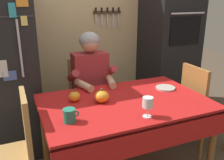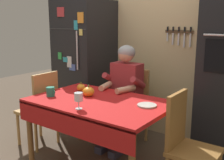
{
  "view_description": "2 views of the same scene",
  "coord_description": "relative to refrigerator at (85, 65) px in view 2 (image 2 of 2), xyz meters",
  "views": [
    {
      "loc": [
        -0.84,
        -1.63,
        1.57
      ],
      "look_at": [
        -0.1,
        0.15,
        0.92
      ],
      "focal_mm": 39.61,
      "sensor_mm": 36.0,
      "label": 1
    },
    {
      "loc": [
        1.7,
        -2.0,
        1.54
      ],
      "look_at": [
        0.1,
        0.18,
        0.95
      ],
      "focal_mm": 44.48,
      "sensor_mm": 36.0,
      "label": 2
    }
  ],
  "objects": [
    {
      "name": "chair_behind_person",
      "position": [
        0.85,
        -0.09,
        -0.39
      ],
      "size": [
        0.4,
        0.4,
        0.93
      ],
      "color": "tan",
      "rests_on": "ground"
    },
    {
      "name": "serving_tray",
      "position": [
        1.43,
        -0.75,
        -0.15
      ],
      "size": [
        0.18,
        0.18,
        0.02
      ],
      "primitive_type": "cylinder",
      "color": "#B7B2A8",
      "rests_on": "dining_table"
    },
    {
      "name": "pumpkin_medium",
      "position": [
        0.76,
        -0.81,
        -0.11
      ],
      "size": [
        0.12,
        0.12,
        0.12
      ],
      "color": "orange",
      "rests_on": "dining_table"
    },
    {
      "name": "chair_left_side",
      "position": [
        0.05,
        -0.87,
        -0.39
      ],
      "size": [
        0.4,
        0.4,
        0.93
      ],
      "color": "tan",
      "rests_on": "ground"
    },
    {
      "name": "dining_table",
      "position": [
        0.95,
        -0.88,
        -0.24
      ],
      "size": [
        1.4,
        0.9,
        0.74
      ],
      "color": "brown",
      "rests_on": "ground"
    },
    {
      "name": "refrigerator",
      "position": [
        0.0,
        0.0,
        0.0
      ],
      "size": [
        0.68,
        0.71,
        1.8
      ],
      "color": "black",
      "rests_on": "ground"
    },
    {
      "name": "seated_person",
      "position": [
        0.85,
        -0.28,
        -0.16
      ],
      "size": [
        0.47,
        0.55,
        1.25
      ],
      "color": "#38384C",
      "rests_on": "ground"
    },
    {
      "name": "chair_right_side",
      "position": [
        1.85,
        -0.79,
        -0.39
      ],
      "size": [
        0.4,
        0.4,
        0.93
      ],
      "color": "#9E6B33",
      "rests_on": "ground"
    },
    {
      "name": "pumpkin_large",
      "position": [
        0.56,
        -0.7,
        -0.12
      ],
      "size": [
        0.1,
        0.1,
        0.11
      ],
      "color": "orange",
      "rests_on": "dining_table"
    },
    {
      "name": "coffee_mug",
      "position": [
        0.43,
        -1.05,
        -0.11
      ],
      "size": [
        0.12,
        0.09,
        0.1
      ],
      "color": "#237F66",
      "rests_on": "dining_table"
    },
    {
      "name": "wine_glass",
      "position": [
        0.97,
        -1.19,
        -0.05
      ],
      "size": [
        0.08,
        0.08,
        0.15
      ],
      "color": "white",
      "rests_on": "dining_table"
    },
    {
      "name": "back_wall_assembly",
      "position": [
        1.0,
        0.39,
        0.4
      ],
      "size": [
        3.7,
        0.13,
        2.6
      ],
      "color": "#D1B784",
      "rests_on": "ground"
    }
  ]
}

